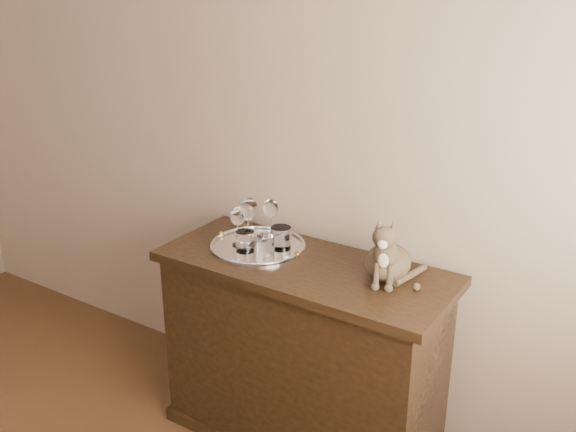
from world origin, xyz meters
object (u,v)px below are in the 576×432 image
wine_glass_c (238,226)px  tray (258,247)px  wine_glass_d (248,221)px  sideboard (303,355)px  wine_glass_b (271,218)px  tumbler_c (281,238)px  cat (389,246)px  tumbler_b (245,241)px  tumbler_a (266,245)px

wine_glass_c → tray: bearing=24.8°
wine_glass_d → wine_glass_c: bearing=-136.5°
sideboard → wine_glass_b: bearing=151.2°
tumbler_c → wine_glass_c: bearing=-159.2°
cat → tumbler_b: bearing=175.5°
cat → wine_glass_d: bearing=169.0°
sideboard → tray: tray is taller
wine_glass_b → wine_glass_c: wine_glass_b is taller
wine_glass_d → tumbler_b: (0.03, -0.07, -0.06)m
tumbler_c → tumbler_b: bearing=-137.5°
wine_glass_c → tumbler_b: size_ratio=1.92×
tumbler_c → wine_glass_b: bearing=142.5°
wine_glass_c → tumbler_a: (0.15, -0.01, -0.04)m
wine_glass_d → tray: bearing=5.5°
tray → cat: bearing=3.2°
wine_glass_b → tumbler_a: (0.08, -0.16, -0.05)m
tumbler_a → wine_glass_d: bearing=159.0°
tray → wine_glass_b: (-0.01, 0.11, 0.09)m
tray → tumbler_a: bearing=-33.5°
wine_glass_c → tumbler_c: size_ratio=1.76×
wine_glass_b → cat: cat is taller
wine_glass_b → wine_glass_c: bearing=-114.8°
wine_glass_d → tumbler_c: bearing=13.8°
tumbler_a → tumbler_b: bearing=-166.8°
tumbler_a → cat: cat is taller
wine_glass_b → wine_glass_c: 0.16m
tray → wine_glass_d: 0.12m
wine_glass_b → tray: bearing=-85.6°
wine_glass_b → cat: 0.59m
tray → tumbler_c: 0.11m
tumbler_b → cat: (0.59, 0.10, 0.08)m
wine_glass_b → wine_glass_d: 0.12m
wine_glass_c → tumbler_a: size_ratio=2.07×
cat → tumbler_a: bearing=174.9°
tray → tumbler_a: size_ratio=4.94×
sideboard → wine_glass_d: (-0.29, 0.02, 0.54)m
sideboard → tray: bearing=173.4°
sideboard → tray: size_ratio=3.00×
tray → wine_glass_c: (-0.08, -0.03, 0.09)m
tray → wine_glass_d: size_ratio=1.91×
sideboard → tumbler_c: (-0.15, 0.06, 0.48)m
wine_glass_d → tumbler_c: 0.15m
tumbler_a → cat: bearing=9.2°
wine_glass_c → cat: cat is taller
wine_glass_d → cat: (0.62, 0.04, 0.02)m
sideboard → wine_glass_c: (-0.32, -0.01, 0.52)m
tray → wine_glass_b: size_ratio=2.31×
sideboard → wine_glass_b: size_ratio=6.92×
tray → tumbler_b: size_ratio=4.58×
wine_glass_b → tumbler_b: size_ratio=1.99×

